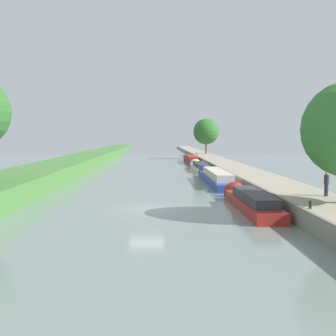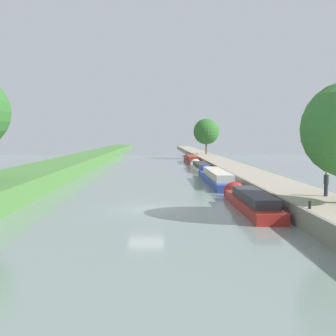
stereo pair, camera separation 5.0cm
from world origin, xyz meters
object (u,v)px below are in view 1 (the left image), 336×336
narrowboat_cream (200,167)px  person_walking (326,183)px  narrowboat_blue (215,177)px  narrowboat_red (250,201)px  mooring_bollard_far (197,154)px  narrowboat_maroon (191,160)px  mooring_bollard_near (310,205)px

narrowboat_cream → person_walking: person_walking is taller
narrowboat_blue → narrowboat_red: bearing=-89.4°
person_walking → mooring_bollard_far: size_ratio=3.69×
narrowboat_red → person_walking: size_ratio=7.03×
narrowboat_maroon → mooring_bollard_near: bearing=-88.1°
narrowboat_blue → person_walking: (4.95, -17.86, 1.40)m
narrowboat_blue → narrowboat_maroon: bearing=89.7°
narrowboat_maroon → mooring_bollard_near: 56.13m
narrowboat_maroon → mooring_bollard_far: mooring_bollard_far is taller
narrowboat_blue → narrowboat_maroon: narrowboat_blue is taller
narrowboat_red → mooring_bollard_far: size_ratio=25.94×
person_walking → mooring_bollard_near: 5.55m
narrowboat_cream → person_walking: size_ratio=8.82×
narrowboat_cream → narrowboat_maroon: 16.41m
narrowboat_red → narrowboat_blue: (-0.16, 16.09, 0.05)m
narrowboat_blue → mooring_bollard_far: size_ratio=37.90×
person_walking → narrowboat_cream: bearing=97.8°
mooring_bollard_near → narrowboat_maroon: bearing=91.9°
person_walking → mooring_bollard_near: (-2.90, -4.69, -0.65)m
narrowboat_cream → narrowboat_red: bearing=-90.0°
narrowboat_maroon → person_walking: person_walking is taller
narrowboat_red → narrowboat_cream: bearing=90.0°
mooring_bollard_far → narrowboat_blue: bearing=-92.9°
narrowboat_red → mooring_bollard_near: mooring_bollard_near is taller
narrowboat_red → narrowboat_maroon: 49.63m
narrowboat_red → mooring_bollard_far: 57.09m
narrowboat_red → mooring_bollard_far: bearing=88.1°
narrowboat_red → person_walking: bearing=-20.3°
narrowboat_red → narrowboat_cream: 33.23m
person_walking → mooring_bollard_far: bearing=92.8°
narrowboat_cream → mooring_bollard_far: 23.92m
narrowboat_maroon → person_walking: 51.65m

